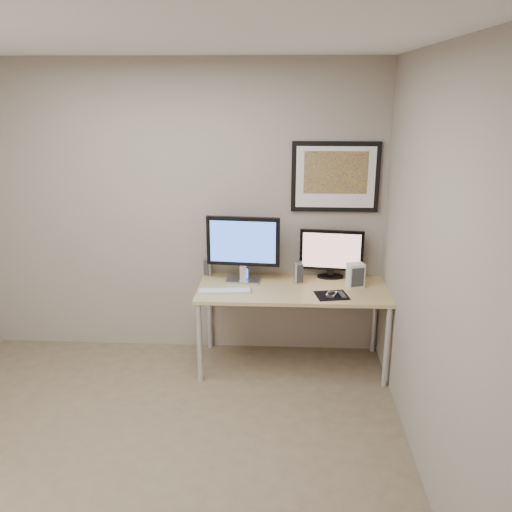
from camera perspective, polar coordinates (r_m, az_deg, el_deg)
The scene contains 14 objects.
floor at distance 3.88m, azimuth -12.01°, elevation -20.39°, with size 3.60×3.60×0.00m, color brown.
room at distance 3.59m, azimuth -11.85°, elevation 5.61°, with size 3.60×3.60×3.60m.
desk at distance 4.62m, azimuth 3.87°, elevation -4.11°, with size 1.60×0.70×0.73m.
framed_art at distance 4.71m, azimuth 8.36°, elevation 8.25°, with size 0.75×0.04×0.60m.
monitor_large at distance 4.64m, azimuth -1.37°, elevation 1.05°, with size 0.63×0.23×0.58m.
monitor_tv at distance 4.80m, azimuth 7.94°, elevation 0.36°, with size 0.56×0.15×0.44m.
speaker_left at distance 4.87m, azimuth -5.07°, elevation -1.14°, with size 0.07×0.07×0.17m, color #B0B0B5.
speaker_right at distance 4.67m, azimuth 4.45°, elevation -1.76°, with size 0.08×0.08×0.19m, color #B0B0B5.
phone_dock at distance 4.71m, azimuth -1.15°, elevation -1.93°, with size 0.06×0.06×0.13m, color black.
keyboard at distance 4.51m, azimuth -3.33°, elevation -3.66°, with size 0.45×0.12×0.02m, color #BABABF.
mousepad at distance 4.46m, azimuth 7.98°, elevation -4.13°, with size 0.26×0.23×0.00m, color black.
mouse at distance 4.44m, azimuth 7.95°, elevation -3.91°, with size 0.06×0.11×0.04m, color black.
remote at distance 4.45m, azimuth 9.05°, elevation -4.09°, with size 0.04×0.17×0.02m, color black.
fan_unit at distance 4.65m, azimuth 10.42°, elevation -2.02°, with size 0.13×0.10×0.21m, color silver.
Camera 1 is at (0.91, -2.95, 2.35)m, focal length 38.00 mm.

